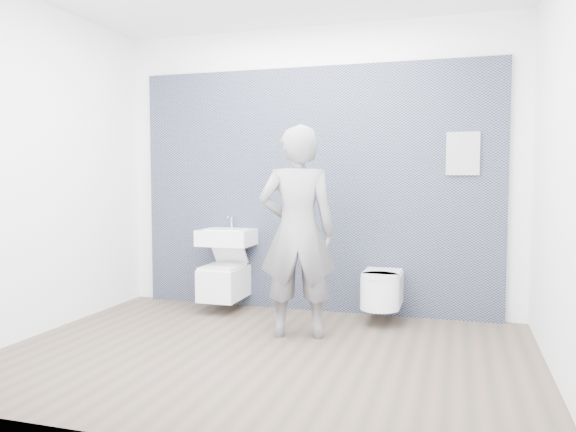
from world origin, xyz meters
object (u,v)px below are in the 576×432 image
(visitor, at_px, (297,232))
(toilet_square, at_px, (224,280))
(toilet_rounded, at_px, (381,289))
(washbasin, at_px, (227,237))

(visitor, bearing_deg, toilet_square, -48.59)
(toilet_square, relative_size, toilet_rounded, 1.11)
(washbasin, xyz_separation_m, visitor, (0.94, -0.72, 0.14))
(toilet_square, bearing_deg, washbasin, 90.00)
(toilet_rounded, bearing_deg, toilet_square, 178.89)
(toilet_square, distance_m, visitor, 1.28)
(toilet_square, xyz_separation_m, toilet_rounded, (1.56, -0.03, 0.01))
(washbasin, xyz_separation_m, toilet_square, (0.00, -0.07, -0.43))
(toilet_square, height_order, visitor, visitor)
(toilet_rounded, bearing_deg, visitor, -134.88)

